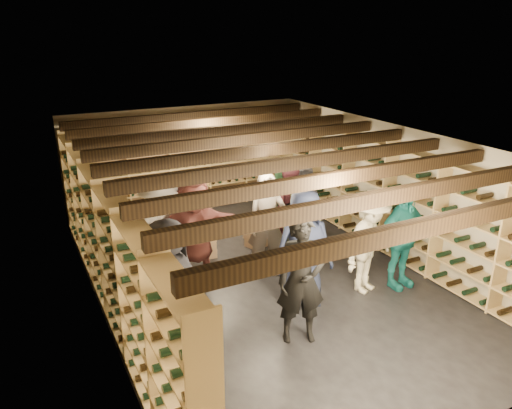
{
  "coord_description": "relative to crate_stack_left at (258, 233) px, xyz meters",
  "views": [
    {
      "loc": [
        -3.65,
        -6.75,
        4.11
      ],
      "look_at": [
        -0.11,
        0.2,
        1.3
      ],
      "focal_mm": 35.0,
      "sensor_mm": 36.0,
      "label": 1
    }
  ],
  "objects": [
    {
      "name": "ground",
      "position": [
        -0.5,
        -1.3,
        -0.26
      ],
      "size": [
        8.0,
        8.0,
        0.0
      ],
      "primitive_type": "plane",
      "color": "black",
      "rests_on": "ground"
    },
    {
      "name": "walls",
      "position": [
        -0.5,
        -1.3,
        0.95
      ],
      "size": [
        5.52,
        8.02,
        2.4
      ],
      "color": "#B3A88B",
      "rests_on": "ground"
    },
    {
      "name": "ceiling",
      "position": [
        -0.5,
        -1.3,
        2.15
      ],
      "size": [
        5.5,
        8.0,
        0.01
      ],
      "primitive_type": "cube",
      "color": "beige",
      "rests_on": "walls"
    },
    {
      "name": "ceiling_joists",
      "position": [
        -0.5,
        -1.3,
        2.01
      ],
      "size": [
        5.4,
        7.12,
        0.18
      ],
      "color": "black",
      "rests_on": "ground"
    },
    {
      "name": "wine_rack_left",
      "position": [
        -3.07,
        -1.3,
        0.82
      ],
      "size": [
        0.32,
        7.5,
        2.15
      ],
      "color": "tan",
      "rests_on": "ground"
    },
    {
      "name": "wine_rack_right",
      "position": [
        2.07,
        -1.3,
        0.82
      ],
      "size": [
        0.32,
        7.5,
        2.15
      ],
      "color": "tan",
      "rests_on": "ground"
    },
    {
      "name": "wine_rack_back",
      "position": [
        -0.5,
        2.53,
        0.82
      ],
      "size": [
        4.7,
        0.3,
        2.15
      ],
      "color": "tan",
      "rests_on": "ground"
    },
    {
      "name": "crate_stack_left",
      "position": [
        0.0,
        0.0,
        0.0
      ],
      "size": [
        0.58,
        0.48,
        0.51
      ],
      "rotation": [
        0.0,
        0.0,
        0.35
      ],
      "color": "tan",
      "rests_on": "ground"
    },
    {
      "name": "crate_stack_right",
      "position": [
        -1.19,
        0.0,
        0.0
      ],
      "size": [
        0.55,
        0.4,
        0.51
      ],
      "rotation": [
        0.0,
        0.0,
        -0.16
      ],
      "color": "tan",
      "rests_on": "ground"
    },
    {
      "name": "crate_loose",
      "position": [
        0.1,
        1.05,
        -0.17
      ],
      "size": [
        0.59,
        0.5,
        0.17
      ],
      "primitive_type": "cube",
      "rotation": [
        0.0,
        0.0,
        -0.41
      ],
      "color": "tan",
      "rests_on": "ground"
    },
    {
      "name": "person_0",
      "position": [
        -2.55,
        -2.42,
        0.67
      ],
      "size": [
        1.05,
        0.88,
        1.84
      ],
      "primitive_type": "imported",
      "rotation": [
        0.0,
        0.0,
        0.39
      ],
      "color": "black",
      "rests_on": "ground"
    },
    {
      "name": "person_1",
      "position": [
        -0.93,
        -3.06,
        0.65
      ],
      "size": [
        0.77,
        0.63,
        1.81
      ],
      "primitive_type": "imported",
      "rotation": [
        0.0,
        0.0,
        -0.35
      ],
      "color": "black",
      "rests_on": "ground"
    },
    {
      "name": "person_2",
      "position": [
        0.08,
        -1.37,
        0.58
      ],
      "size": [
        0.95,
        0.83,
        1.66
      ],
      "primitive_type": "imported",
      "rotation": [
        0.0,
        0.0,
        -0.28
      ],
      "color": "#525A39",
      "rests_on": "ground"
    },
    {
      "name": "person_3",
      "position": [
        0.75,
        -2.4,
        0.58
      ],
      "size": [
        1.22,
        0.91,
        1.68
      ],
      "primitive_type": "imported",
      "rotation": [
        0.0,
        0.0,
        0.3
      ],
      "color": "beige",
      "rests_on": "ground"
    },
    {
      "name": "person_4",
      "position": [
        1.31,
        -2.52,
        0.62
      ],
      "size": [
        1.06,
        0.5,
        1.76
      ],
      "primitive_type": "imported",
      "rotation": [
        0.0,
        0.0,
        0.07
      ],
      "color": "#177472",
      "rests_on": "ground"
    },
    {
      "name": "person_5",
      "position": [
        -1.64,
        -0.92,
        0.69
      ],
      "size": [
        1.8,
        0.73,
        1.89
      ],
      "primitive_type": "imported",
      "rotation": [
        0.0,
        0.0,
        -0.1
      ],
      "color": "brown",
      "rests_on": "ground"
    },
    {
      "name": "person_6",
      "position": [
        -0.37,
        -2.23,
        0.67
      ],
      "size": [
        1.01,
        0.76,
        1.85
      ],
      "primitive_type": "imported",
      "rotation": [
        0.0,
        0.0,
        -0.2
      ],
      "color": "#1E2642",
      "rests_on": "ground"
    },
    {
      "name": "person_7",
      "position": [
        -0.41,
        -1.13,
        0.66
      ],
      "size": [
        0.79,
        0.67,
        1.82
      ],
      "primitive_type": "imported",
      "rotation": [
        0.0,
        0.0,
        -0.43
      ],
      "color": "gray",
      "rests_on": "ground"
    },
    {
      "name": "person_8",
      "position": [
        0.37,
        -0.64,
        0.62
      ],
      "size": [
        0.87,
        0.68,
        1.75
      ],
      "primitive_type": "imported",
      "rotation": [
        0.0,
        0.0,
        -0.02
      ],
      "color": "#401921",
      "rests_on": "ground"
    },
    {
      "name": "person_9",
      "position": [
        -2.14,
        -0.69,
        0.68
      ],
      "size": [
        1.35,
        1.0,
        1.87
      ],
      "primitive_type": "imported",
      "rotation": [
        0.0,
        0.0,
        0.28
      ],
      "color": "#B6B0A5",
      "rests_on": "ground"
    },
    {
      "name": "person_10",
      "position": [
        0.46,
        -0.0,
        0.51
      ],
      "size": [
        0.96,
        0.62,
        1.52
      ],
      "primitive_type": "imported",
      "rotation": [
        0.0,
        0.0,
        -0.31
      ],
      "color": "#26512F",
      "rests_on": "ground"
    },
    {
      "name": "person_12",
      "position": [
        1.01,
        -0.0,
        0.52
      ],
      "size": [
        0.86,
        0.67,
        1.56
      ],
      "primitive_type": "imported",
      "rotation": [
        0.0,
        0.0,
        -0.26
      ],
      "color": "#38383E",
      "rests_on": "ground"
    }
  ]
}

